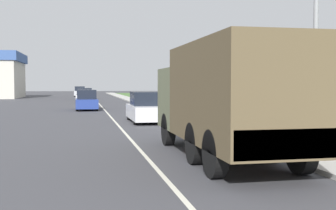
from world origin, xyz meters
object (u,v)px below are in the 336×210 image
(military_truck, at_px, (225,96))
(lamp_post, at_px, (309,20))
(car_second_ahead, at_px, (87,101))
(car_farthest_ahead, at_px, (80,92))
(car_third_ahead, at_px, (84,96))
(car_fourth_ahead, at_px, (84,94))
(car_nearest_ahead, at_px, (147,108))

(military_truck, bearing_deg, lamp_post, -5.76)
(car_second_ahead, height_order, car_farthest_ahead, car_farthest_ahead)
(car_third_ahead, bearing_deg, lamp_post, -80.67)
(car_fourth_ahead, height_order, lamp_post, lamp_post)
(car_second_ahead, bearing_deg, military_truck, -81.47)
(car_farthest_ahead, bearing_deg, lamp_post, -83.87)
(car_third_ahead, height_order, car_farthest_ahead, car_farthest_ahead)
(car_nearest_ahead, relative_size, car_fourth_ahead, 0.98)
(lamp_post, bearing_deg, car_farthest_ahead, 96.13)
(car_third_ahead, bearing_deg, car_fourth_ahead, 89.98)
(car_fourth_ahead, xyz_separation_m, lamp_post, (6.06, -48.04, 3.22))
(car_second_ahead, xyz_separation_m, car_farthest_ahead, (-0.74, 38.17, 0.03))
(car_farthest_ahead, xyz_separation_m, lamp_post, (6.68, -62.17, 3.16))
(car_nearest_ahead, bearing_deg, military_truck, -88.03)
(car_nearest_ahead, distance_m, car_third_ahead, 24.96)
(car_second_ahead, distance_m, car_farthest_ahead, 38.17)
(car_farthest_ahead, bearing_deg, car_third_ahead, -88.60)
(car_nearest_ahead, height_order, car_farthest_ahead, car_farthest_ahead)
(car_nearest_ahead, height_order, car_third_ahead, car_nearest_ahead)
(military_truck, distance_m, car_nearest_ahead, 11.94)
(military_truck, bearing_deg, car_nearest_ahead, 91.97)
(car_nearest_ahead, relative_size, car_second_ahead, 0.99)
(car_fourth_ahead, relative_size, car_farthest_ahead, 1.17)
(car_farthest_ahead, bearing_deg, car_fourth_ahead, -87.47)
(military_truck, height_order, car_second_ahead, military_truck)
(car_second_ahead, xyz_separation_m, lamp_post, (5.94, -24.01, 3.20))
(car_nearest_ahead, distance_m, lamp_post, 12.85)
(car_third_ahead, distance_m, lamp_post, 37.51)
(military_truck, bearing_deg, car_farthest_ahead, 93.97)
(car_third_ahead, bearing_deg, car_second_ahead, -89.47)
(car_second_ahead, relative_size, car_fourth_ahead, 0.98)
(car_nearest_ahead, distance_m, car_farthest_ahead, 50.19)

